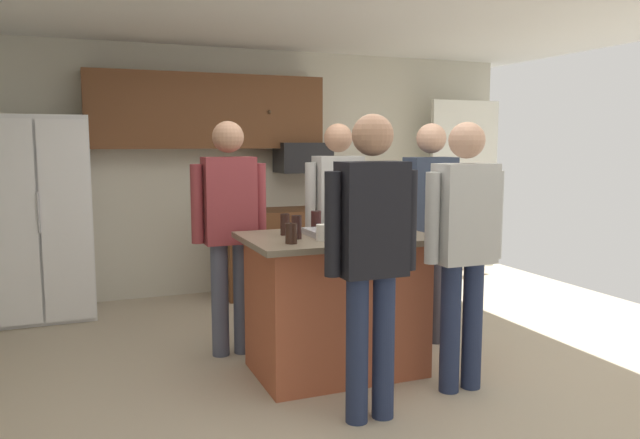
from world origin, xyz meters
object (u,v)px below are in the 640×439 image
Objects in this scene: glass_pilsner at (291,233)px; serving_tray at (339,231)px; tumbler_amber at (316,221)px; glass_stout_tall at (297,227)px; refrigerator at (41,218)px; person_elder_center at (230,221)px; person_guest_left at (371,246)px; mug_blue_stoneware at (323,232)px; person_guest_right at (338,214)px; person_host_foreground at (430,218)px; mug_ceramic_white at (374,220)px; microwave_over_range at (303,158)px; kitchen_island at (336,303)px; person_guest_by_door at (464,237)px; glass_short_whisky at (285,224)px.

glass_pilsner is 0.50m from serving_tray.
glass_stout_tall is at bearing -130.78° from tumbler_amber.
refrigerator is 1.05× the size of person_elder_center.
person_guest_left is 14.01× the size of mug_blue_stoneware.
glass_stout_tall reaches higher than glass_pilsner.
person_guest_right is 13.97× the size of mug_blue_stoneware.
person_elder_center is at bearing -29.53° from person_host_foreground.
mug_ceramic_white is 0.49m from tumbler_amber.
glass_stout_tall is at bearing -167.47° from serving_tray.
person_elder_center is at bearing 113.28° from glass_stout_tall.
refrigerator reaches higher than microwave_over_range.
glass_stout_tall reaches higher than mug_blue_stoneware.
serving_tray is (-0.41, -0.26, -0.03)m from mug_ceramic_white.
person_elder_center reaches higher than glass_pilsner.
kitchen_island is 0.50m from serving_tray.
kitchen_island is 0.73× the size of person_guest_by_door.
glass_stout_tall is at bearing -170.31° from kitchen_island.
mug_ceramic_white is (1.04, -0.34, -0.01)m from person_elder_center.
glass_short_whisky reaches higher than serving_tray.
glass_stout_tall is 1.06× the size of glass_short_whisky.
microwave_over_range is 3.79× the size of glass_short_whisky.
mug_ceramic_white is at bearing 10.99° from glass_short_whisky.
person_guest_right is 1.00× the size of person_host_foreground.
mug_blue_stoneware is at bearing -105.73° from tumbler_amber.
mug_blue_stoneware reaches higher than kitchen_island.
tumbler_amber is at bearing 52.88° from glass_pilsner.
glass_stout_tall is (-0.31, -0.05, 0.56)m from kitchen_island.
person_guest_by_door is 11.11× the size of glass_stout_tall.
microwave_over_range is at bearing 68.19° from glass_pilsner.
mug_blue_stoneware is 0.86× the size of glass_short_whisky.
person_elder_center is at bearing -1.04° from person_guest_by_door.
kitchen_island is at bearing -0.00° from person_guest_right.
microwave_over_range is (2.60, 0.12, 0.52)m from refrigerator.
kitchen_island is at bearing -22.68° from glass_short_whisky.
serving_tray is at bearing 1.18° from person_guest_right.
person_guest_left is 1.01× the size of person_host_foreground.
mug_blue_stoneware is (-0.81, -2.56, -0.42)m from microwave_over_range.
person_guest_by_door is at bearing -37.88° from glass_short_whisky.
person_host_foreground reaches higher than person_guest_by_door.
person_guest_left is at bearing -58.78° from refrigerator.
mug_ceramic_white is at bearing 37.47° from mug_blue_stoneware.
tumbler_amber is (-0.49, -0.04, 0.02)m from mug_ceramic_white.
microwave_over_range reaches higher than glass_stout_tall.
person_guest_by_door is at bearing -68.06° from person_guest_left.
mug_ceramic_white is at bearing 33.05° from kitchen_island.
glass_stout_tall is (1.66, -2.31, 0.13)m from refrigerator.
person_guest_by_door is at bearing -46.31° from serving_tray.
person_host_foreground reaches higher than mug_ceramic_white.
refrigerator is 1.05× the size of person_guest_left.
tumbler_amber is at bearing -175.37° from mug_ceramic_white.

